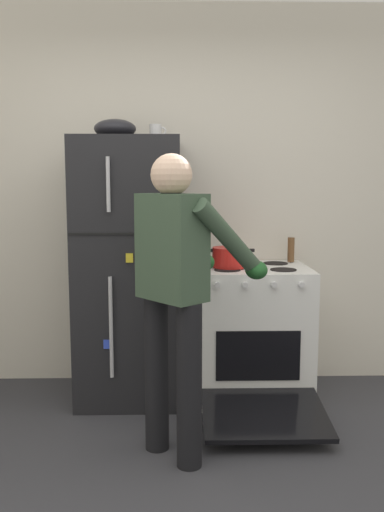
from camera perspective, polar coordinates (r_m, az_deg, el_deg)
kitchen_wall_back at (r=4.01m, az=-0.86°, el=6.16°), size 6.00×0.10×2.70m
refrigerator at (r=3.69m, az=-6.53°, el=-1.50°), size 0.68×0.72×1.74m
stove_range at (r=3.78m, az=6.26°, el=-7.99°), size 0.76×1.21×0.90m
person_cook at (r=2.83m, az=-1.49°, el=-2.43°), size 0.71×0.73×1.60m
red_pot at (r=3.63m, az=3.94°, el=-0.13°), size 0.33×0.23×0.13m
coffee_mug at (r=3.70m, az=-3.79°, el=12.82°), size 0.11×0.08×0.10m
pepper_mill at (r=3.94m, az=10.29°, el=0.66°), size 0.05×0.05×0.17m
mixing_bowl at (r=3.67m, az=-8.04°, el=13.01°), size 0.27×0.27×0.12m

